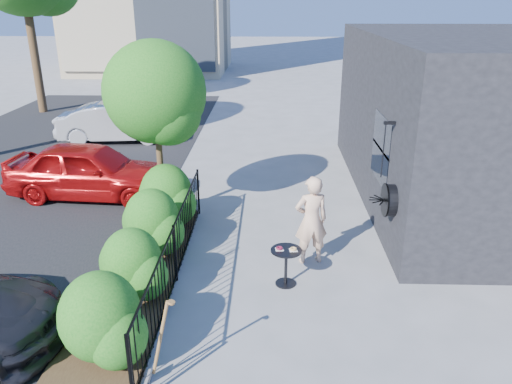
{
  "coord_description": "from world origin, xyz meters",
  "views": [
    {
      "loc": [
        0.17,
        -7.78,
        4.78
      ],
      "look_at": [
        -0.1,
        1.37,
        1.2
      ],
      "focal_mm": 35.0,
      "sensor_mm": 36.0,
      "label": 1
    }
  ],
  "objects_px": {
    "woman": "(311,220)",
    "car_red": "(90,170)",
    "patio_tree": "(158,99)",
    "car_silver": "(117,123)",
    "cafe_table": "(286,260)",
    "shovel": "(159,346)"
  },
  "relations": [
    {
      "from": "patio_tree",
      "to": "shovel",
      "type": "height_order",
      "value": "patio_tree"
    },
    {
      "from": "car_red",
      "to": "car_silver",
      "type": "relative_size",
      "value": 1.03
    },
    {
      "from": "patio_tree",
      "to": "cafe_table",
      "type": "bearing_deg",
      "value": -46.24
    },
    {
      "from": "patio_tree",
      "to": "cafe_table",
      "type": "height_order",
      "value": "patio_tree"
    },
    {
      "from": "shovel",
      "to": "car_red",
      "type": "relative_size",
      "value": 0.31
    },
    {
      "from": "woman",
      "to": "shovel",
      "type": "bearing_deg",
      "value": 43.99
    },
    {
      "from": "woman",
      "to": "car_red",
      "type": "height_order",
      "value": "woman"
    },
    {
      "from": "patio_tree",
      "to": "car_silver",
      "type": "relative_size",
      "value": 0.98
    },
    {
      "from": "cafe_table",
      "to": "woman",
      "type": "bearing_deg",
      "value": 60.05
    },
    {
      "from": "shovel",
      "to": "car_silver",
      "type": "xyz_separation_m",
      "value": [
        -4.0,
        11.82,
        0.1
      ]
    },
    {
      "from": "woman",
      "to": "shovel",
      "type": "relative_size",
      "value": 1.36
    },
    {
      "from": "patio_tree",
      "to": "woman",
      "type": "xyz_separation_m",
      "value": [
        3.19,
        -1.98,
        -1.89
      ]
    },
    {
      "from": "cafe_table",
      "to": "car_red",
      "type": "height_order",
      "value": "car_red"
    },
    {
      "from": "woman",
      "to": "car_red",
      "type": "relative_size",
      "value": 0.42
    },
    {
      "from": "cafe_table",
      "to": "shovel",
      "type": "relative_size",
      "value": 0.57
    },
    {
      "from": "shovel",
      "to": "car_silver",
      "type": "height_order",
      "value": "car_silver"
    },
    {
      "from": "cafe_table",
      "to": "car_silver",
      "type": "relative_size",
      "value": 0.18
    },
    {
      "from": "patio_tree",
      "to": "woman",
      "type": "bearing_deg",
      "value": -31.84
    },
    {
      "from": "woman",
      "to": "car_silver",
      "type": "bearing_deg",
      "value": -66.19
    },
    {
      "from": "cafe_table",
      "to": "car_red",
      "type": "relative_size",
      "value": 0.18
    },
    {
      "from": "patio_tree",
      "to": "cafe_table",
      "type": "xyz_separation_m",
      "value": [
        2.7,
        -2.82,
        -2.29
      ]
    },
    {
      "from": "woman",
      "to": "shovel",
      "type": "distance_m",
      "value": 3.99
    }
  ]
}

